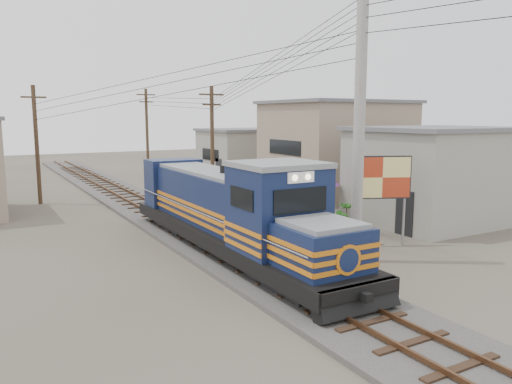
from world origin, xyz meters
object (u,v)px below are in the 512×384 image
market_umbrella (320,180)px  vendor (325,214)px  billboard (382,180)px  locomotive (231,213)px

market_umbrella → vendor: market_umbrella is taller
billboard → market_umbrella: (1.21, 5.65, -0.72)m
locomotive → billboard: (5.81, -1.85, 1.09)m
locomotive → market_umbrella: bearing=28.4°
vendor → billboard: bearing=49.8°
market_umbrella → vendor: bearing=-122.2°
market_umbrella → vendor: size_ratio=1.79×
locomotive → billboard: locomotive is taller
billboard → vendor: 3.92m
billboard → locomotive: bearing=-173.2°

